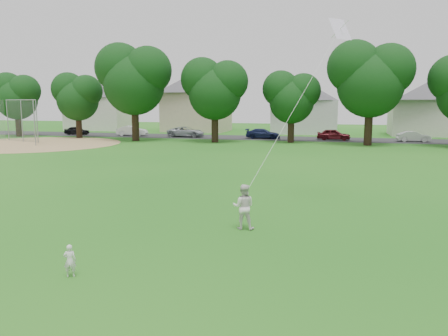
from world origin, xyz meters
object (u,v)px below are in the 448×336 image
(older_boy, at_px, (243,207))
(baseball_backstop, at_px, (18,121))
(toddler, at_px, (70,261))
(kite, at_px, (296,105))

(older_boy, xyz_separation_m, baseball_backstop, (-30.83, 26.01, 1.51))
(older_boy, bearing_deg, toddler, 52.24)
(toddler, height_order, older_boy, older_boy)
(toddler, height_order, kite, kite)
(toddler, relative_size, older_boy, 0.54)
(toddler, relative_size, baseball_backstop, 0.08)
(kite, bearing_deg, baseball_backstop, 143.79)
(toddler, xyz_separation_m, baseball_backstop, (-27.65, 31.12, 1.86))
(toddler, height_order, baseball_backstop, baseball_backstop)
(older_boy, distance_m, kite, 4.36)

